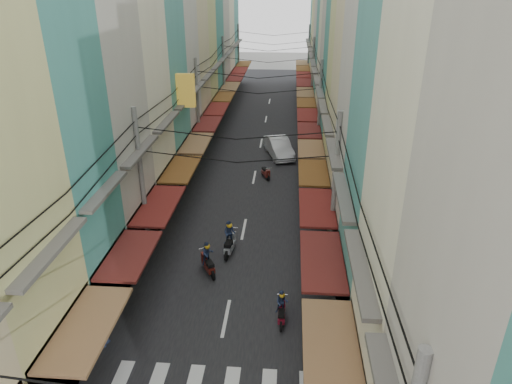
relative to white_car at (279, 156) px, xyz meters
The scene contains 13 objects.
ground 18.91m from the white_car, 95.25° to the right, with size 160.00×160.00×0.00m, color slate.
road 2.09m from the white_car, 146.05° to the left, with size 10.00×80.00×0.02m, color black.
sidewalk_left 8.31m from the white_car, behind, with size 3.00×80.00×0.06m, color gray.
sidewalk_right 4.91m from the white_car, 13.74° to the left, with size 3.00×80.00×0.06m, color gray.
building_row_left 13.93m from the white_car, 166.75° to the right, with size 7.80×67.67×23.70m.
building_row_right 11.51m from the white_car, 21.12° to the right, with size 7.80×68.98×22.59m.
utility_poles 7.81m from the white_car, 114.38° to the right, with size 10.20×66.13×8.20m.
white_car is the anchor object (origin of this frame).
bicycle 22.17m from the white_car, 78.38° to the right, with size 0.55×1.47×1.01m, color black.
moving_scooters 16.16m from the white_car, 96.03° to the right, with size 4.32×17.61×1.97m.
parked_scooters 23.66m from the white_car, 82.95° to the right, with size 13.04×14.04×1.00m.
pedestrians 19.04m from the white_car, 109.11° to the right, with size 13.67×20.69×2.20m.
traffic_sign 22.85m from the white_car, 79.46° to the right, with size 0.10×0.63×2.85m.
Camera 1 is at (2.54, -17.87, 13.69)m, focal length 32.00 mm.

